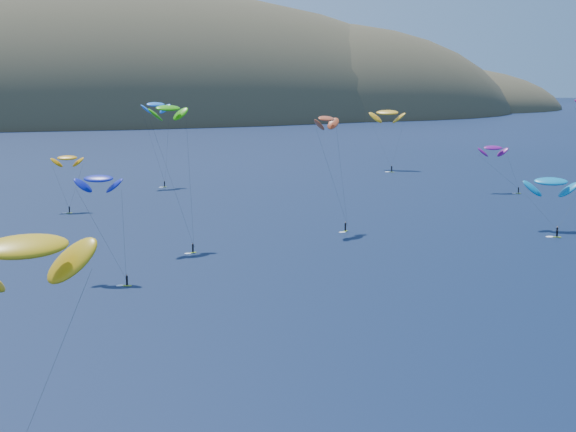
{
  "coord_description": "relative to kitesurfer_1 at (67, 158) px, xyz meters",
  "views": [
    {
      "loc": [
        -47.17,
        -39.38,
        31.77
      ],
      "look_at": [
        -5.46,
        80.0,
        9.0
      ],
      "focal_mm": 50.0,
      "sensor_mm": 36.0,
      "label": 1
    }
  ],
  "objects": [
    {
      "name": "island",
      "position": [
        73.91,
        410.44,
        -22.91
      ],
      "size": [
        730.0,
        300.0,
        210.0
      ],
      "color": "#3D3526",
      "rests_on": "ground"
    },
    {
      "name": "kitesurfer_9",
      "position": [
        48.23,
        -40.57,
        10.25
      ],
      "size": [
        8.02,
        8.78,
        24.56
      ],
      "rotation": [
        0.0,
        0.0,
        0.61
      ],
      "color": "#99C315",
      "rests_on": "ground"
    },
    {
      "name": "kitesurfer_4",
      "position": [
        27.08,
        35.38,
        10.57
      ],
      "size": [
        9.17,
        8.93,
        25.14
      ],
      "rotation": [
        0.0,
        0.0,
        0.28
      ],
      "color": "#99C315",
      "rests_on": "ground"
    },
    {
      "name": "kitesurfer_2",
      "position": [
        -11.86,
        -123.66,
        5.48
      ],
      "size": [
        12.29,
        11.33,
        20.82
      ],
      "rotation": [
        0.0,
        0.0,
        0.29
      ],
      "color": "#99C315",
      "rests_on": "ground"
    },
    {
      "name": "kitesurfer_3",
      "position": [
        15.35,
        -44.42,
        13.01
      ],
      "size": [
        8.25,
        13.02,
        27.35
      ],
      "rotation": [
        0.0,
        0.0,
        0.31
      ],
      "color": "#99C315",
      "rests_on": "ground"
    },
    {
      "name": "kitesurfer_5",
      "position": [
        91.3,
        -56.26,
        -2.38
      ],
      "size": [
        11.21,
        13.3,
        12.67
      ],
      "rotation": [
        0.0,
        0.0,
        -0.56
      ],
      "color": "#99C315",
      "rests_on": "ground"
    },
    {
      "name": "kitesurfer_1",
      "position": [
        0.0,
        0.0,
        0.0
      ],
      "size": [
        7.34,
        7.07,
        14.15
      ],
      "rotation": [
        0.0,
        0.0,
        -0.13
      ],
      "color": "#99C315",
      "rests_on": "ground"
    },
    {
      "name": "kitesurfer_11",
      "position": [
        106.61,
        50.18,
        6.34
      ],
      "size": [
        12.27,
        17.08,
        21.72
      ],
      "rotation": [
        0.0,
        0.0,
        -0.66
      ],
      "color": "#99C315",
      "rests_on": "ground"
    },
    {
      "name": "kitesurfer_6",
      "position": [
        110.01,
        -6.99,
        -0.45
      ],
      "size": [
        9.35,
        9.26,
        13.92
      ],
      "rotation": [
        0.0,
        0.0,
        -0.29
      ],
      "color": "#99C315",
      "rests_on": "ground"
    },
    {
      "name": "kitesurfer_10",
      "position": [
        0.2,
        -65.47,
        3.29
      ],
      "size": [
        7.84,
        10.73,
        17.5
      ],
      "rotation": [
        0.0,
        0.0,
        -0.37
      ],
      "color": "#99C315",
      "rests_on": "ground"
    }
  ]
}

